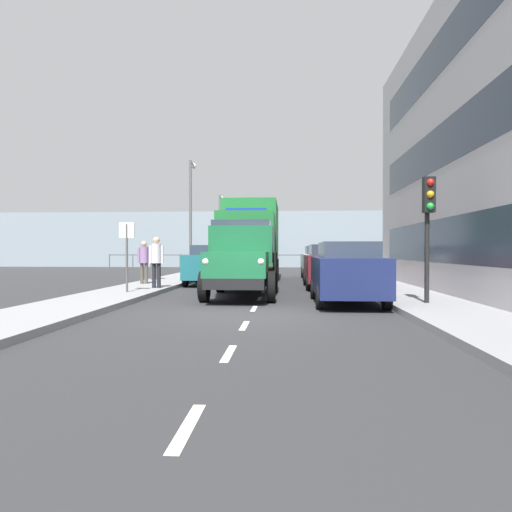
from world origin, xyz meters
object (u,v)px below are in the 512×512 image
object	(u,v)px
pedestrian_by_lamp	(156,258)
lamp_post_far	(220,224)
car_maroon_kerbside_1	(329,265)
traffic_light_near	(428,212)
pedestrian_near_railing	(154,258)
street_sign	(127,245)
car_white_kerbside_2	(319,262)
car_navy_kerbside_near	(347,272)
truck_vintage_green	(242,260)
lorry_cargo_green	(251,239)
car_teal_oppositeside_0	(210,264)
pedestrian_in_dark_coat	(144,258)
lamp_post_promenade	(191,207)

from	to	relation	value
pedestrian_by_lamp	lamp_post_far	xyz separation A→B (m)	(0.79, -21.23, 2.46)
car_maroon_kerbside_1	traffic_light_near	distance (m)	6.92
pedestrian_near_railing	lamp_post_far	size ratio (longest dim) A/B	0.28
street_sign	traffic_light_near	bearing A→B (deg)	163.41
car_maroon_kerbside_1	car_white_kerbside_2	distance (m)	5.62
car_navy_kerbside_near	car_white_kerbside_2	size ratio (longest dim) A/B	0.97
truck_vintage_green	lorry_cargo_green	bearing A→B (deg)	-87.70
car_maroon_kerbside_1	pedestrian_by_lamp	xyz separation A→B (m)	(6.33, 2.19, 0.34)
traffic_light_near	street_sign	size ratio (longest dim) A/B	1.42
car_navy_kerbside_near	pedestrian_by_lamp	size ratio (longest dim) A/B	2.27
car_white_kerbside_2	car_teal_oppositeside_0	xyz separation A→B (m)	(5.01, 4.08, -0.00)
lorry_cargo_green	car_maroon_kerbside_1	bearing A→B (deg)	130.01
lorry_cargo_green	car_teal_oppositeside_0	distance (m)	3.20
car_white_kerbside_2	lorry_cargo_green	bearing A→B (deg)	24.77
car_teal_oppositeside_0	car_maroon_kerbside_1	bearing A→B (deg)	162.86
pedestrian_by_lamp	traffic_light_near	distance (m)	9.38
truck_vintage_green	pedestrian_in_dark_coat	bearing A→B (deg)	-41.33
truck_vintage_green	car_white_kerbside_2	bearing A→B (deg)	-107.77
pedestrian_near_railing	lamp_post_promenade	bearing A→B (deg)	-98.31
truck_vintage_green	lorry_cargo_green	size ratio (longest dim) A/B	0.69
lorry_cargo_green	lamp_post_far	distance (m)	15.53
truck_vintage_green	car_maroon_kerbside_1	bearing A→B (deg)	-127.70
lamp_post_promenade	lorry_cargo_green	bearing A→B (deg)	137.56
pedestrian_in_dark_coat	street_sign	xyz separation A→B (m)	(-0.60, 3.70, 0.51)
car_maroon_kerbside_1	pedestrian_in_dark_coat	xyz separation A→B (m)	(7.43, 0.16, 0.27)
car_navy_kerbside_near	pedestrian_near_railing	xyz separation A→B (m)	(7.80, -7.99, 0.24)
lamp_post_promenade	street_sign	distance (m)	11.51
car_teal_oppositeside_0	lamp_post_promenade	size ratio (longest dim) A/B	0.63
traffic_light_near	lamp_post_far	distance (m)	27.08
pedestrian_by_lamp	lamp_post_promenade	bearing A→B (deg)	-85.53
lamp_post_promenade	street_sign	world-z (taller)	lamp_post_promenade
truck_vintage_green	car_navy_kerbside_near	xyz separation A→B (m)	(-3.08, 1.49, -0.28)
pedestrian_near_railing	lamp_post_promenade	xyz separation A→B (m)	(-0.72, -4.91, 2.85)
car_maroon_kerbside_1	car_white_kerbside_2	world-z (taller)	same
car_maroon_kerbside_1	lamp_post_promenade	distance (m)	10.72
car_maroon_kerbside_1	lamp_post_promenade	world-z (taller)	lamp_post_promenade
traffic_light_near	lamp_post_far	xyz separation A→B (m)	(9.04, -25.50, 1.22)
lamp_post_far	car_navy_kerbside_near	bearing A→B (deg)	106.21
car_teal_oppositeside_0	traffic_light_near	distance (m)	10.70
pedestrian_by_lamp	pedestrian_near_railing	distance (m)	4.94
street_sign	pedestrian_in_dark_coat	bearing A→B (deg)	-80.76
traffic_light_near	lorry_cargo_green	bearing A→B (deg)	-63.15
car_white_kerbside_2	lamp_post_far	world-z (taller)	lamp_post_far
lamp_post_promenade	truck_vintage_green	bearing A→B (deg)	109.37
street_sign	lamp_post_promenade	bearing A→B (deg)	-88.67
lorry_cargo_green	street_sign	distance (m)	8.63
pedestrian_in_dark_coat	street_sign	size ratio (longest dim) A/B	0.77
truck_vintage_green	pedestrian_in_dark_coat	size ratio (longest dim) A/B	3.27
car_teal_oppositeside_0	pedestrian_near_railing	distance (m)	2.97
lamp_post_far	pedestrian_near_railing	bearing A→B (deg)	87.64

